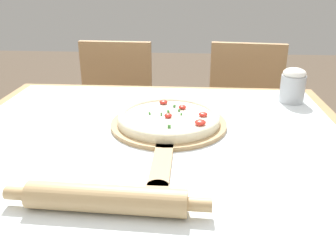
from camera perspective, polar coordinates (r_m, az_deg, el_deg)
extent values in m
cube|color=#A87F51|center=(0.97, -2.95, -4.35)|extent=(1.16, 1.04, 0.03)
cylinder|color=#A87F51|center=(1.68, -18.99, -8.40)|extent=(0.06, 0.06, 0.75)
cylinder|color=#A87F51|center=(1.61, 18.57, -9.75)|extent=(0.06, 0.06, 0.75)
cube|color=silver|center=(0.96, -2.97, -3.42)|extent=(1.08, 0.96, 0.00)
cylinder|color=tan|center=(1.05, 0.11, -0.59)|extent=(0.34, 0.34, 0.01)
cube|color=tan|center=(0.83, -1.03, -7.15)|extent=(0.05, 0.20, 0.01)
cylinder|color=tan|center=(0.74, -1.70, -10.89)|extent=(0.05, 0.05, 0.01)
cylinder|color=beige|center=(1.04, 0.11, 0.11)|extent=(0.30, 0.30, 0.02)
torus|color=beige|center=(1.04, 0.11, 0.52)|extent=(0.30, 0.30, 0.02)
cylinder|color=white|center=(1.04, 0.11, 0.60)|extent=(0.26, 0.26, 0.00)
ellipsoid|color=red|center=(1.14, -0.73, 2.91)|extent=(0.03, 0.03, 0.01)
ellipsoid|color=red|center=(1.03, 0.02, 0.74)|extent=(0.02, 0.02, 0.01)
ellipsoid|color=red|center=(0.98, 5.21, -0.38)|extent=(0.03, 0.03, 0.01)
ellipsoid|color=red|center=(1.04, 5.65, 0.93)|extent=(0.03, 0.03, 0.01)
ellipsoid|color=red|center=(1.09, 2.31, 2.09)|extent=(0.02, 0.02, 0.01)
cube|color=#387533|center=(0.95, 0.19, -1.04)|extent=(0.01, 0.01, 0.01)
cube|color=#387533|center=(1.04, -1.09, 0.96)|extent=(0.01, 0.01, 0.01)
cube|color=#387533|center=(1.05, -2.97, 1.08)|extent=(0.01, 0.01, 0.01)
cube|color=#387533|center=(1.06, 0.05, 1.30)|extent=(0.01, 0.01, 0.01)
cube|color=#387533|center=(1.07, 1.81, 1.55)|extent=(0.01, 0.01, 0.01)
cube|color=#387533|center=(1.11, 1.03, 2.25)|extent=(0.01, 0.01, 0.01)
cube|color=#387533|center=(1.04, 2.13, 0.96)|extent=(0.01, 0.01, 0.01)
cylinder|color=tan|center=(0.69, -9.89, -12.35)|extent=(0.30, 0.06, 0.05)
cylinder|color=tan|center=(0.75, -23.03, -10.76)|extent=(0.05, 0.03, 0.03)
cylinder|color=tan|center=(0.67, 5.12, -13.38)|extent=(0.05, 0.03, 0.03)
cube|color=tan|center=(1.87, -9.13, -2.40)|extent=(0.41, 0.41, 0.02)
cube|color=tan|center=(1.95, -8.21, 6.00)|extent=(0.38, 0.05, 0.44)
cylinder|color=tan|center=(1.88, -14.74, -10.25)|extent=(0.04, 0.04, 0.42)
cylinder|color=tan|center=(1.80, -4.98, -11.12)|extent=(0.04, 0.04, 0.42)
cylinder|color=tan|center=(2.14, -11.87, -5.75)|extent=(0.04, 0.04, 0.42)
cylinder|color=tan|center=(2.07, -3.35, -6.30)|extent=(0.04, 0.04, 0.42)
cube|color=tan|center=(1.84, 11.93, -2.99)|extent=(0.44, 0.44, 0.02)
cube|color=tan|center=(1.93, 12.38, 5.51)|extent=(0.38, 0.08, 0.44)
cylinder|color=tan|center=(1.81, 6.30, -11.11)|extent=(0.04, 0.04, 0.42)
cylinder|color=tan|center=(1.82, 16.59, -11.69)|extent=(0.04, 0.04, 0.42)
cylinder|color=tan|center=(2.08, 6.96, -6.31)|extent=(0.04, 0.04, 0.42)
cylinder|color=tan|center=(2.10, 15.78, -6.86)|extent=(0.04, 0.04, 0.42)
cylinder|color=#B2B7BC|center=(1.31, 19.33, 4.75)|extent=(0.08, 0.08, 0.09)
ellipsoid|color=white|center=(1.29, 19.64, 7.07)|extent=(0.08, 0.08, 0.04)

